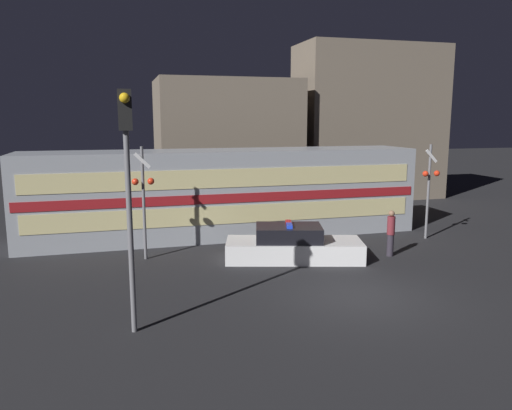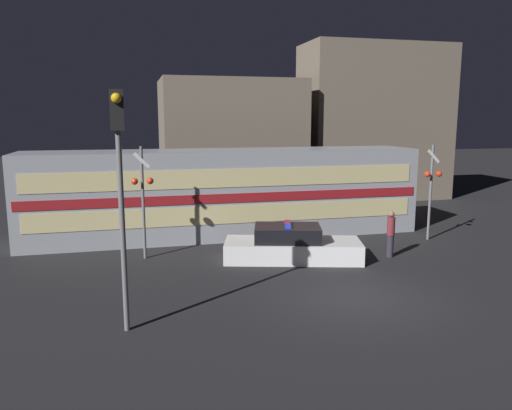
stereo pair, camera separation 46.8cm
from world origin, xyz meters
name	(u,v)px [view 1 (the left image)]	position (x,y,z in m)	size (l,w,h in m)	color
ground_plane	(357,296)	(0.00, 0.00, 0.00)	(120.00, 120.00, 0.00)	black
train	(224,193)	(-2.11, 8.38, 1.85)	(16.69, 2.86, 3.71)	#999EA5
police_car	(293,246)	(-0.55, 4.00, 0.51)	(5.13, 3.00, 1.37)	silver
pedestrian	(391,233)	(3.09, 3.51, 0.88)	(0.29, 0.29, 1.71)	#2D2833
crossing_signal_near	(429,184)	(5.99, 5.50, 2.33)	(0.78, 0.30, 3.97)	slate
crossing_signal_far	(143,194)	(-5.64, 5.47, 2.38)	(0.78, 0.30, 4.06)	slate
traffic_light_corner	(127,168)	(-6.26, -0.81, 3.92)	(0.30, 0.46, 5.65)	slate
building_left	(227,143)	(-0.24, 16.47, 3.60)	(8.01, 5.25, 7.21)	#726656
building_center	(368,123)	(9.00, 16.60, 4.75)	(9.06, 4.14, 9.51)	#726656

